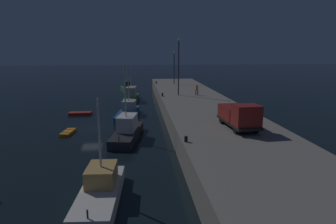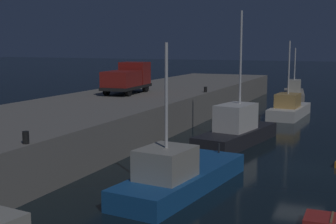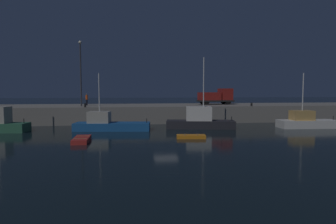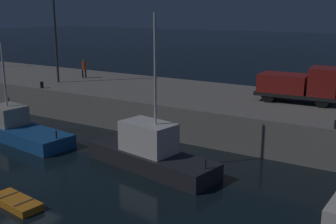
# 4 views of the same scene
# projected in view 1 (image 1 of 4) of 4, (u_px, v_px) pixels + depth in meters

# --- Properties ---
(ground_plane) EXTENTS (320.00, 320.00, 0.00)m
(ground_plane) POSITION_uv_depth(u_px,v_px,m) (91.00, 128.00, 35.87)
(ground_plane) COLOR black
(pier_quay) EXTENTS (76.38, 10.52, 2.40)m
(pier_quay) POSITION_uv_depth(u_px,v_px,m) (206.00, 116.00, 37.10)
(pier_quay) COLOR gray
(pier_quay) RESTS_ON ground
(fishing_trawler_red) EXTENTS (8.97, 3.55, 6.63)m
(fishing_trawler_red) POSITION_uv_depth(u_px,v_px,m) (128.00, 112.00, 42.15)
(fishing_trawler_red) COLOR #195193
(fishing_trawler_red) RESTS_ON ground
(fishing_boat_blue) EXTENTS (8.58, 3.75, 8.68)m
(fishing_boat_blue) POSITION_uv_depth(u_px,v_px,m) (127.00, 130.00, 31.50)
(fishing_boat_blue) COLOR #232328
(fishing_boat_blue) RESTS_ON ground
(fishing_boat_white) EXTENTS (7.36, 2.85, 6.80)m
(fishing_boat_white) POSITION_uv_depth(u_px,v_px,m) (101.00, 190.00, 18.46)
(fishing_boat_white) COLOR silver
(fishing_boat_white) RESTS_ON ground
(fishing_boat_orange) EXTENTS (8.14, 4.00, 6.25)m
(fishing_boat_orange) POSITION_uv_depth(u_px,v_px,m) (127.00, 88.00, 67.13)
(fishing_boat_orange) COLOR #2D6647
(fishing_boat_orange) RESTS_ON ground
(fishing_trawler_green) EXTENTS (8.23, 3.11, 7.95)m
(fishing_trawler_green) POSITION_uv_depth(u_px,v_px,m) (131.00, 96.00, 54.66)
(fishing_trawler_green) COLOR #2D6647
(fishing_trawler_green) RESTS_ON ground
(dinghy_orange_near) EXTENTS (2.91, 1.44, 0.37)m
(dinghy_orange_near) POSITION_uv_depth(u_px,v_px,m) (68.00, 132.00, 33.50)
(dinghy_orange_near) COLOR orange
(dinghy_orange_near) RESTS_ON ground
(dinghy_red_small) EXTENTS (1.39, 3.41, 0.44)m
(dinghy_red_small) POSITION_uv_depth(u_px,v_px,m) (80.00, 113.00, 43.40)
(dinghy_red_small) COLOR #B22823
(dinghy_red_small) RESTS_ON ground
(lamp_post_west) EXTENTS (0.44, 0.44, 7.13)m
(lamp_post_west) POSITION_uv_depth(u_px,v_px,m) (174.00, 65.00, 62.13)
(lamp_post_west) COLOR #38383D
(lamp_post_west) RESTS_ON pier_quay
(lamp_post_east) EXTENTS (0.44, 0.44, 9.27)m
(lamp_post_east) POSITION_uv_depth(u_px,v_px,m) (179.00, 63.00, 45.82)
(lamp_post_east) COLOR #38383D
(lamp_post_east) RESTS_ON pier_quay
(utility_truck) EXTENTS (5.84, 2.67, 2.58)m
(utility_truck) POSITION_uv_depth(u_px,v_px,m) (239.00, 115.00, 26.74)
(utility_truck) COLOR black
(utility_truck) RESTS_ON pier_quay
(dockworker) EXTENTS (0.39, 0.46, 1.77)m
(dockworker) POSITION_uv_depth(u_px,v_px,m) (197.00, 89.00, 46.78)
(dockworker) COLOR black
(dockworker) RESTS_ON pier_quay
(bollard_west) EXTENTS (0.28, 0.28, 0.54)m
(bollard_west) POSITION_uv_depth(u_px,v_px,m) (162.00, 95.00, 45.73)
(bollard_west) COLOR black
(bollard_west) RESTS_ON pier_quay
(bollard_central) EXTENTS (0.28, 0.28, 0.53)m
(bollard_central) POSITION_uv_depth(u_px,v_px,m) (156.00, 82.00, 63.43)
(bollard_central) COLOR black
(bollard_central) RESTS_ON pier_quay
(bollard_east) EXTENTS (0.28, 0.28, 0.48)m
(bollard_east) POSITION_uv_depth(u_px,v_px,m) (186.00, 139.00, 22.97)
(bollard_east) COLOR black
(bollard_east) RESTS_ON pier_quay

